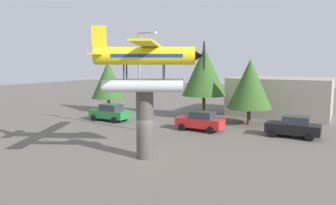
{
  "coord_description": "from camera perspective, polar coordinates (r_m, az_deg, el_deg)",
  "views": [
    {
      "loc": [
        10.92,
        -16.63,
        6.03
      ],
      "look_at": [
        0.0,
        3.0,
        3.23
      ],
      "focal_mm": 34.15,
      "sensor_mm": 36.0,
      "label": 1
    }
  ],
  "objects": [
    {
      "name": "display_pedestal",
      "position": [
        20.27,
        -4.14,
        -3.94
      ],
      "size": [
        1.1,
        1.1,
        4.31
      ],
      "primitive_type": "cylinder",
      "color": "#4C4742",
      "rests_on": "ground"
    },
    {
      "name": "streetlight_primary",
      "position": [
        28.19,
        -4.89,
        4.97
      ],
      "size": [
        1.84,
        0.28,
        8.69
      ],
      "color": "gray",
      "rests_on": "ground"
    },
    {
      "name": "ground_plane",
      "position": [
        20.79,
        -4.08,
        -9.78
      ],
      "size": [
        140.0,
        140.0,
        0.0
      ],
      "primitive_type": "plane",
      "color": "#605B54"
    },
    {
      "name": "car_far_black",
      "position": [
        27.93,
        21.51,
        -4.02
      ],
      "size": [
        4.2,
        2.02,
        1.76
      ],
      "rotation": [
        0.0,
        0.0,
        3.14
      ],
      "color": "black",
      "rests_on": "ground"
    },
    {
      "name": "storefront_building",
      "position": [
        39.37,
        19.4,
        1.04
      ],
      "size": [
        10.83,
        7.98,
        4.3
      ],
      "primitive_type": "cube",
      "color": "#9E9384",
      "rests_on": "ground"
    },
    {
      "name": "tree_west",
      "position": [
        40.58,
        -10.62,
        4.0
      ],
      "size": [
        4.16,
        4.16,
        6.24
      ],
      "color": "brown",
      "rests_on": "ground"
    },
    {
      "name": "tree_center_back",
      "position": [
        32.01,
        14.39,
        3.24
      ],
      "size": [
        4.3,
        4.3,
        6.39
      ],
      "color": "brown",
      "rests_on": "ground"
    },
    {
      "name": "car_near_green",
      "position": [
        33.84,
        -10.35,
        -1.76
      ],
      "size": [
        4.2,
        2.02,
        1.76
      ],
      "rotation": [
        0.0,
        0.0,
        3.14
      ],
      "color": "#237A38",
      "rests_on": "ground"
    },
    {
      "name": "tree_east",
      "position": [
        35.09,
        6.49,
        5.58
      ],
      "size": [
        4.8,
        4.8,
        7.8
      ],
      "color": "brown",
      "rests_on": "ground"
    },
    {
      "name": "floatplane_monument",
      "position": [
        19.88,
        -3.86,
        6.94
      ],
      "size": [
        7.13,
        9.8,
        4.0
      ],
      "rotation": [
        0.0,
        0.0,
        0.46
      ],
      "color": "silver",
      "rests_on": "display_pedestal"
    },
    {
      "name": "car_mid_red",
      "position": [
        28.7,
        5.81,
        -3.27
      ],
      "size": [
        4.2,
        2.02,
        1.76
      ],
      "rotation": [
        0.0,
        0.0,
        3.14
      ],
      "color": "red",
      "rests_on": "ground"
    }
  ]
}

